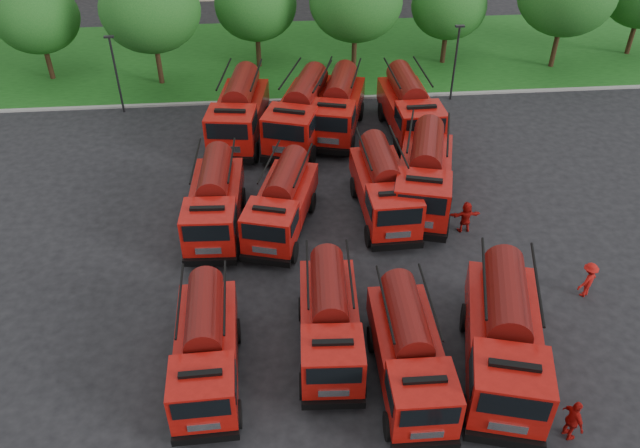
# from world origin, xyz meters

# --- Properties ---
(ground) EXTENTS (140.00, 140.00, 0.00)m
(ground) POSITION_xyz_m (0.00, 0.00, 0.00)
(ground) COLOR black
(ground) RESTS_ON ground
(lawn) EXTENTS (70.00, 16.00, 0.12)m
(lawn) POSITION_xyz_m (0.00, 26.00, 0.06)
(lawn) COLOR #154813
(lawn) RESTS_ON ground
(curb) EXTENTS (70.00, 0.30, 0.14)m
(curb) POSITION_xyz_m (0.00, 17.90, 0.07)
(curb) COLOR gray
(curb) RESTS_ON ground
(tree_1) EXTENTS (5.71, 5.71, 6.98)m
(tree_1) POSITION_xyz_m (-16.00, 23.00, 4.55)
(tree_1) COLOR #382314
(tree_1) RESTS_ON ground
(tree_2) EXTENTS (6.72, 6.72, 8.22)m
(tree_2) POSITION_xyz_m (-8.00, 21.50, 5.35)
(tree_2) COLOR #382314
(tree_2) RESTS_ON ground
(tree_3) EXTENTS (5.88, 5.88, 7.19)m
(tree_3) POSITION_xyz_m (-1.00, 24.00, 4.68)
(tree_3) COLOR #382314
(tree_3) RESTS_ON ground
(tree_4) EXTENTS (6.55, 6.55, 8.01)m
(tree_4) POSITION_xyz_m (6.00, 22.50, 5.22)
(tree_4) COLOR #382314
(tree_4) RESTS_ON ground
(tree_5) EXTENTS (5.46, 5.46, 6.68)m
(tree_5) POSITION_xyz_m (13.00, 23.50, 4.35)
(tree_5) COLOR #382314
(tree_5) RESTS_ON ground
(lamp_post_0) EXTENTS (0.60, 0.25, 5.11)m
(lamp_post_0) POSITION_xyz_m (-10.00, 17.20, 2.90)
(lamp_post_0) COLOR black
(lamp_post_0) RESTS_ON ground
(lamp_post_1) EXTENTS (0.60, 0.25, 5.11)m
(lamp_post_1) POSITION_xyz_m (12.00, 17.20, 2.90)
(lamp_post_1) COLOR black
(lamp_post_1) RESTS_ON ground
(fire_truck_0) EXTENTS (2.50, 6.47, 2.92)m
(fire_truck_0) POSITION_xyz_m (-3.15, -5.57, 1.47)
(fire_truck_0) COLOR black
(fire_truck_0) RESTS_ON ground
(fire_truck_1) EXTENTS (2.64, 6.53, 2.92)m
(fire_truck_1) POSITION_xyz_m (1.46, -4.60, 1.47)
(fire_truck_1) COLOR black
(fire_truck_1) RESTS_ON ground
(fire_truck_2) EXTENTS (2.47, 6.54, 2.96)m
(fire_truck_2) POSITION_xyz_m (4.14, -6.47, 1.49)
(fire_truck_2) COLOR black
(fire_truck_2) RESTS_ON ground
(fire_truck_3) EXTENTS (4.42, 7.84, 3.39)m
(fire_truck_3) POSITION_xyz_m (7.67, -6.21, 1.70)
(fire_truck_3) COLOR black
(fire_truck_3) RESTS_ON ground
(fire_truck_4) EXTENTS (2.79, 6.99, 3.13)m
(fire_truck_4) POSITION_xyz_m (-3.26, 3.77, 1.58)
(fire_truck_4) COLOR black
(fire_truck_4) RESTS_ON ground
(fire_truck_5) EXTENTS (4.05, 7.06, 3.05)m
(fire_truck_5) POSITION_xyz_m (-0.04, 3.41, 1.53)
(fire_truck_5) COLOR black
(fire_truck_5) RESTS_ON ground
(fire_truck_6) EXTENTS (2.75, 7.06, 3.18)m
(fire_truck_6) POSITION_xyz_m (5.04, 4.21, 1.60)
(fire_truck_6) COLOR black
(fire_truck_6) RESTS_ON ground
(fire_truck_7) EXTENTS (4.53, 7.97, 3.44)m
(fire_truck_7) POSITION_xyz_m (7.27, 4.99, 1.73)
(fire_truck_7) COLOR black
(fire_truck_7) RESTS_ON ground
(fire_truck_8) EXTENTS (3.76, 8.06, 3.53)m
(fire_truck_8) POSITION_xyz_m (-2.22, 12.95, 1.78)
(fire_truck_8) COLOR black
(fire_truck_8) RESTS_ON ground
(fire_truck_9) EXTENTS (5.04, 8.33, 3.59)m
(fire_truck_9) POSITION_xyz_m (1.50, 12.44, 1.81)
(fire_truck_9) COLOR black
(fire_truck_9) RESTS_ON ground
(fire_truck_10) EXTENTS (4.35, 7.81, 3.37)m
(fire_truck_10) POSITION_xyz_m (3.76, 13.27, 1.70)
(fire_truck_10) COLOR black
(fire_truck_10) RESTS_ON ground
(fire_truck_11) EXTENTS (2.97, 7.65, 3.45)m
(fire_truck_11) POSITION_xyz_m (8.07, 12.62, 1.73)
(fire_truck_11) COLOR black
(fire_truck_11) RESTS_ON ground
(firefighter_1) EXTENTS (0.89, 0.50, 1.80)m
(firefighter_1) POSITION_xyz_m (3.69, -7.55, 0.00)
(firefighter_1) COLOR #990F0B
(firefighter_1) RESTS_ON ground
(firefighter_2) EXTENTS (0.78, 1.12, 1.75)m
(firefighter_2) POSITION_xyz_m (9.12, -9.37, 0.00)
(firefighter_2) COLOR #990F0B
(firefighter_2) RESTS_ON ground
(firefighter_3) EXTENTS (1.23, 1.06, 1.70)m
(firefighter_3) POSITION_xyz_m (12.69, -2.58, 0.00)
(firefighter_3) COLOR #990F0B
(firefighter_3) RESTS_ON ground
(firefighter_4) EXTENTS (0.77, 0.87, 1.49)m
(firefighter_4) POSITION_xyz_m (-0.57, 2.23, 0.00)
(firefighter_4) COLOR #990F0B
(firefighter_4) RESTS_ON ground
(firefighter_5) EXTENTS (1.55, 0.71, 1.65)m
(firefighter_5) POSITION_xyz_m (8.80, 2.40, 0.00)
(firefighter_5) COLOR #990F0B
(firefighter_5) RESTS_ON ground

